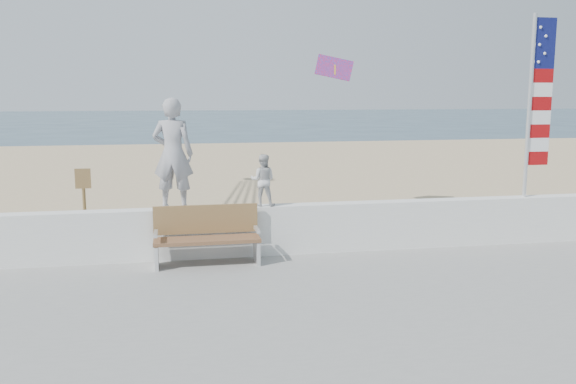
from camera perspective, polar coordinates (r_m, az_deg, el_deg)
name	(u,v)px	position (r m, az deg, el deg)	size (l,w,h in m)	color
ground	(297,298)	(9.43, 0.86, -9.89)	(220.00, 220.00, 0.00)	#2A4355
sand	(236,198)	(18.08, -4.89, -0.56)	(90.00, 40.00, 0.08)	tan
seawall	(275,229)	(11.15, -1.20, -3.52)	(30.00, 0.35, 0.90)	white
adult	(173,154)	(10.78, -10.72, 3.53)	(0.71, 0.47, 1.94)	#9A999F
child	(263,180)	(10.95, -2.37, 1.12)	(0.46, 0.35, 0.94)	silver
bench	(207,235)	(10.56, -7.61, -4.00)	(1.80, 0.57, 1.00)	brown
flag	(536,98)	(12.75, 22.19, 8.11)	(0.50, 0.08, 3.50)	silver
parafoil_kite	(335,68)	(15.30, 4.41, 11.48)	(0.99, 0.44, 0.66)	red
sign	(84,197)	(13.51, -18.56, -0.41)	(0.32, 0.07, 1.46)	brown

